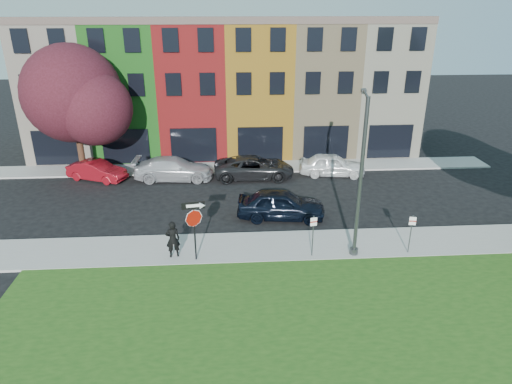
{
  "coord_description": "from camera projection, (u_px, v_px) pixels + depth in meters",
  "views": [
    {
      "loc": [
        -2.51,
        -16.97,
        11.37
      ],
      "look_at": [
        -1.13,
        4.0,
        2.63
      ],
      "focal_mm": 32.0,
      "sensor_mm": 36.0,
      "label": 1
    }
  ],
  "objects": [
    {
      "name": "parked_car_dark",
      "position": [
        254.0,
        167.0,
        31.71
      ],
      "size": [
        2.63,
        5.58,
        1.54
      ],
      "primitive_type": "imported",
      "rotation": [
        0.0,
        0.0,
        1.56
      ],
      "color": "black",
      "rests_on": "ground"
    },
    {
      "name": "parking_sign_b",
      "position": [
        411.0,
        229.0,
        21.74
      ],
      "size": [
        0.32,
        0.11,
        1.98
      ],
      "rotation": [
        0.0,
        0.0,
        -0.21
      ],
      "color": "#45484A",
      "rests_on": "sidewalk_near"
    },
    {
      "name": "sedan_near",
      "position": [
        281.0,
        204.0,
        25.72
      ],
      "size": [
        3.13,
        5.38,
        1.68
      ],
      "primitive_type": "imported",
      "rotation": [
        0.0,
        0.0,
        1.45
      ],
      "color": "black",
      "rests_on": "ground"
    },
    {
      "name": "parking_sign_a",
      "position": [
        313.0,
        231.0,
        21.42
      ],
      "size": [
        0.32,
        0.11,
        2.11
      ],
      "rotation": [
        0.0,
        0.0,
        0.16
      ],
      "color": "#45484A",
      "rests_on": "sidewalk_near"
    },
    {
      "name": "parked_car_red",
      "position": [
        97.0,
        171.0,
        31.37
      ],
      "size": [
        4.37,
        5.16,
        1.36
      ],
      "primitive_type": "imported",
      "rotation": [
        0.0,
        0.0,
        1.18
      ],
      "color": "maroon",
      "rests_on": "ground"
    },
    {
      "name": "sidewalk_far",
      "position": [
        221.0,
        168.0,
        33.76
      ],
      "size": [
        40.0,
        2.4,
        0.12
      ],
      "primitive_type": "cube",
      "color": "#999691",
      "rests_on": "ground"
    },
    {
      "name": "ground",
      "position": [
        287.0,
        281.0,
        20.15
      ],
      "size": [
        120.0,
        120.0,
        0.0
      ],
      "primitive_type": "plane",
      "color": "black",
      "rests_on": "ground"
    },
    {
      "name": "tree_purple",
      "position": [
        75.0,
        96.0,
        30.36
      ],
      "size": [
        7.79,
        6.82,
        8.92
      ],
      "color": "black",
      "rests_on": "sidewalk_far"
    },
    {
      "name": "parked_car_silver",
      "position": [
        174.0,
        169.0,
        31.43
      ],
      "size": [
        2.66,
        5.57,
        1.56
      ],
      "primitive_type": "imported",
      "rotation": [
        0.0,
        0.0,
        1.53
      ],
      "color": "#A5A5AA",
      "rests_on": "ground"
    },
    {
      "name": "street_lamp",
      "position": [
        360.0,
        178.0,
        20.81
      ],
      "size": [
        0.79,
        2.55,
        7.61
      ],
      "rotation": [
        0.0,
        0.0,
        -0.2
      ],
      "color": "#45484A",
      "rests_on": "sidewalk_near"
    },
    {
      "name": "rowhouse_block",
      "position": [
        226.0,
        86.0,
        37.6
      ],
      "size": [
        30.0,
        10.12,
        10.0
      ],
      "color": "beige",
      "rests_on": "ground"
    },
    {
      "name": "stop_sign",
      "position": [
        194.0,
        219.0,
        20.8
      ],
      "size": [
        1.05,
        0.19,
        2.96
      ],
      "rotation": [
        0.0,
        0.0,
        0.14
      ],
      "color": "black",
      "rests_on": "sidewalk_near"
    },
    {
      "name": "man",
      "position": [
        173.0,
        239.0,
        21.52
      ],
      "size": [
        0.85,
        0.72,
        1.84
      ],
      "primitive_type": "imported",
      "rotation": [
        0.0,
        0.0,
        3.35
      ],
      "color": "black",
      "rests_on": "sidewalk_near"
    },
    {
      "name": "parked_car_white",
      "position": [
        332.0,
        165.0,
        32.22
      ],
      "size": [
        3.15,
        5.09,
        1.56
      ],
      "primitive_type": "imported",
      "rotation": [
        0.0,
        0.0,
        1.43
      ],
      "color": "white",
      "rests_on": "ground"
    },
    {
      "name": "sidewalk_near",
      "position": [
        319.0,
        245.0,
        23.01
      ],
      "size": [
        40.0,
        3.0,
        0.12
      ],
      "primitive_type": "cube",
      "color": "#999691",
      "rests_on": "ground"
    }
  ]
}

